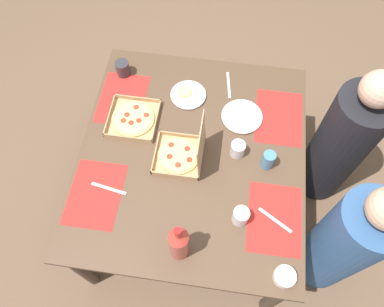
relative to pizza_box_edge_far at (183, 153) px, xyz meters
name	(u,v)px	position (x,y,z in m)	size (l,w,h in m)	color
ground_plane	(192,202)	(-0.03, 0.04, -0.77)	(6.00, 6.00, 0.00)	brown
dining_table	(192,162)	(-0.03, 0.04, -0.14)	(1.33, 1.20, 0.72)	#3F3328
placemat_near_left	(122,99)	(-0.33, -0.41, -0.04)	(0.36, 0.26, 0.00)	red
placemat_near_right	(95,194)	(0.27, -0.41, -0.04)	(0.36, 0.26, 0.00)	red
placemat_far_left	(279,117)	(-0.33, 0.49, -0.04)	(0.36, 0.26, 0.00)	red
placemat_far_right	(274,219)	(0.27, 0.49, -0.04)	(0.36, 0.26, 0.00)	red
pizza_box_edge_far	(183,153)	(0.00, 0.00, 0.00)	(0.25, 0.25, 0.29)	tan
pizza_box_corner_right	(133,119)	(-0.19, -0.31, -0.03)	(0.27, 0.27, 0.04)	tan
plate_middle	(242,117)	(-0.30, 0.28, -0.04)	(0.23, 0.23, 0.02)	white
plate_near_right	(188,95)	(-0.40, -0.04, -0.04)	(0.21, 0.21, 0.03)	white
soda_bottle	(179,243)	(0.49, 0.06, 0.09)	(0.09, 0.09, 0.32)	#B2382D
cup_spare	(123,68)	(-0.51, -0.44, 0.00)	(0.08, 0.08, 0.09)	#333338
cup_dark	(238,149)	(-0.07, 0.28, 0.00)	(0.08, 0.08, 0.09)	silver
cup_clear_left	(268,160)	(-0.02, 0.44, 0.01)	(0.06, 0.06, 0.11)	teal
cup_clear_right	(241,216)	(0.30, 0.32, 0.00)	(0.08, 0.08, 0.09)	silver
condiment_bowl	(285,277)	(0.54, 0.54, -0.02)	(0.10, 0.10, 0.04)	white
fork_by_near_left	(109,189)	(0.23, -0.35, -0.04)	(0.19, 0.02, 0.01)	#B7B7BC
fork_by_near_right	(275,220)	(0.28, 0.49, -0.04)	(0.19, 0.02, 0.01)	#B7B7BC
fork_by_far_left	(229,85)	(-0.51, 0.19, -0.04)	(0.19, 0.02, 0.01)	#B7B7BC
diner_left_seat	(340,145)	(-0.33, 0.90, -0.25)	(0.32, 0.32, 1.15)	black
diner_right_seat	(344,242)	(0.27, 0.90, -0.27)	(0.32, 0.32, 1.12)	#33598C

